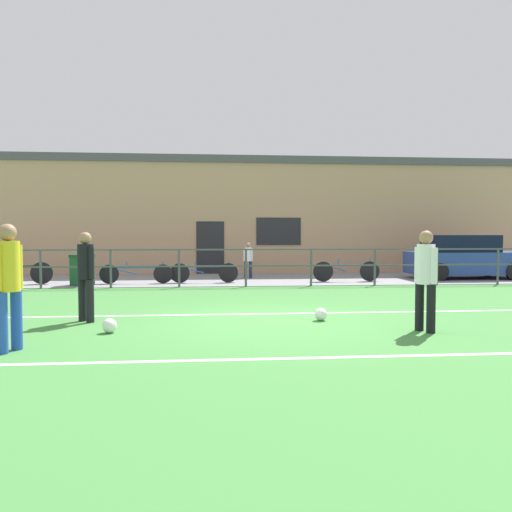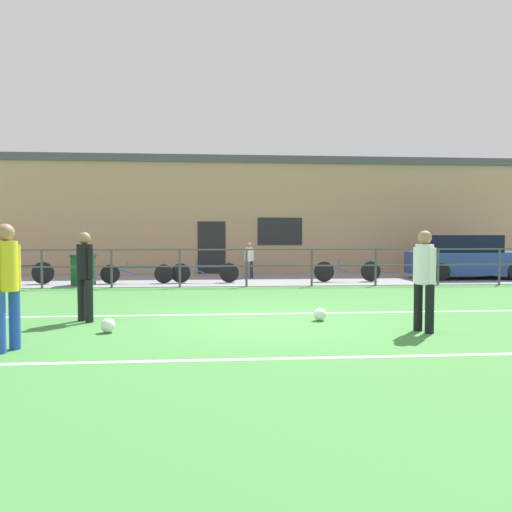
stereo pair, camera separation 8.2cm
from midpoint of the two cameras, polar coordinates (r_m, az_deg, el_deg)
name	(u,v)px [view 2 (the right image)]	position (r m, az deg, el deg)	size (l,w,h in m)	color
ground	(267,322)	(9.28, 1.57, -7.49)	(60.00, 44.00, 0.04)	#42843D
field_line_touchline	(263,314)	(10.06, 1.06, -6.58)	(36.00, 0.11, 0.00)	white
field_line_hash	(291,358)	(6.55, 4.34, -11.52)	(36.00, 0.11, 0.00)	white
pavement_strip	(242,279)	(17.68, -1.48, -2.64)	(48.00, 5.00, 0.02)	gray
perimeter_fence	(246,262)	(15.14, -0.94, -0.70)	(36.07, 0.07, 1.15)	#474C51
clubhouse_facade	(237,216)	(21.32, -2.06, 4.61)	(28.00, 2.56, 4.74)	tan
player_goalkeeper	(85,271)	(9.58, -18.64, -1.62)	(0.35, 0.33, 1.63)	black
player_striker	(424,275)	(8.57, 18.83, -2.01)	(0.29, 0.42, 1.65)	black
player_winger	(6,279)	(7.53, -26.22, -2.38)	(0.30, 0.44, 1.73)	blue
soccer_ball_match	(320,314)	(9.33, 7.51, -6.60)	(0.23, 0.23, 0.23)	white
soccer_ball_spare	(108,325)	(8.48, -16.20, -7.59)	(0.23, 0.23, 0.23)	white
spectator_child	(249,258)	(17.93, -0.66, -0.23)	(0.34, 0.22, 1.27)	#232D4C
parked_car_red	(465,258)	(19.28, 22.79, -0.20)	(3.90, 1.82, 1.54)	#28428E
bicycle_parked_0	(15,273)	(17.47, -25.62, -1.72)	(2.41, 0.04, 0.78)	black
bicycle_parked_1	(137,273)	(16.43, -13.24, -1.94)	(2.30, 0.04, 0.71)	black
bicycle_parked_2	(347,271)	(16.92, 10.47, -1.69)	(2.25, 0.04, 0.76)	black
bicycle_parked_3	(205,272)	(16.33, -5.70, -1.87)	(2.20, 0.04, 0.73)	black
trash_bin_0	(83,270)	(16.35, -18.89, -1.47)	(0.67, 0.57, 0.95)	#194C28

